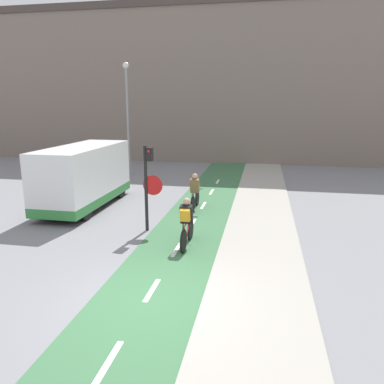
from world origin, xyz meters
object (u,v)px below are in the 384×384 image
object	(u,v)px
cyclist_near	(187,224)
cyclist_far	(195,193)
van	(84,177)
street_lamp_far	(127,107)
traffic_light_pole	(148,179)

from	to	relation	value
cyclist_near	cyclist_far	xyz separation A→B (m)	(-0.49, 4.06, -0.05)
cyclist_near	van	size ratio (longest dim) A/B	0.33
street_lamp_far	traffic_light_pole	bearing A→B (deg)	-66.45
cyclist_far	van	xyz separation A→B (m)	(-4.56, -0.46, 0.58)
street_lamp_far	cyclist_near	distance (m)	12.87
van	street_lamp_far	bearing A→B (deg)	95.90
traffic_light_pole	street_lamp_far	bearing A→B (deg)	113.55
cyclist_far	cyclist_near	bearing A→B (deg)	-83.06
street_lamp_far	cyclist_near	bearing A→B (deg)	-62.15
cyclist_near	cyclist_far	world-z (taller)	cyclist_near
cyclist_far	van	world-z (taller)	van
street_lamp_far	cyclist_far	size ratio (longest dim) A/B	3.90
street_lamp_far	cyclist_near	xyz separation A→B (m)	(5.82, -11.01, -3.29)
cyclist_near	traffic_light_pole	bearing A→B (deg)	142.39
traffic_light_pole	van	bearing A→B (deg)	145.49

